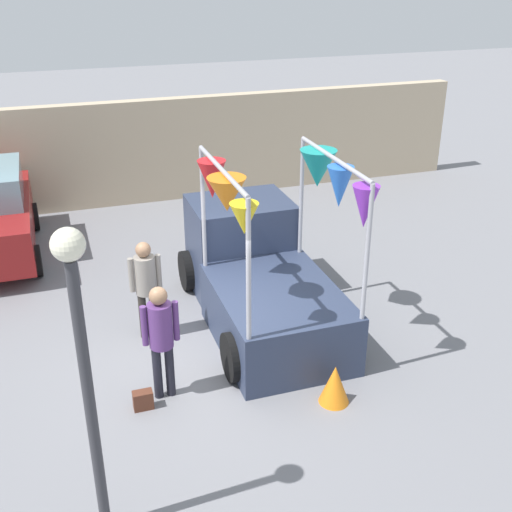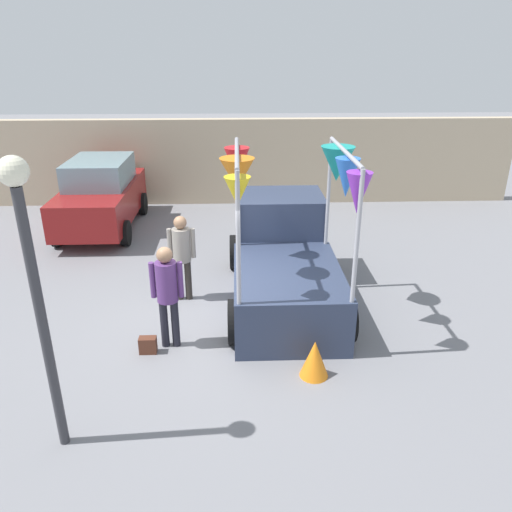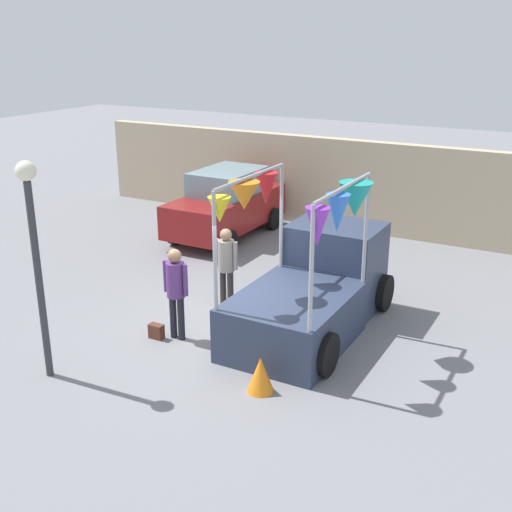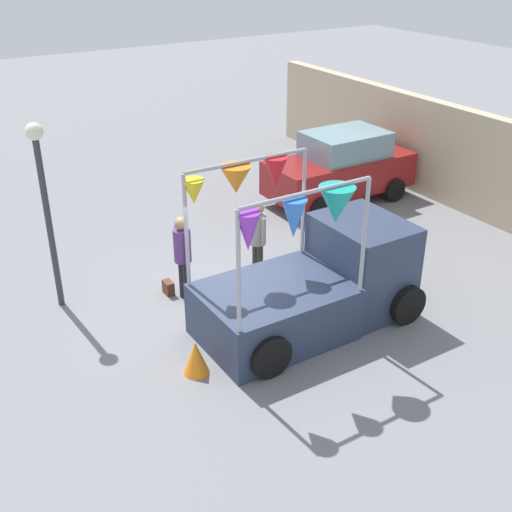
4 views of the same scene
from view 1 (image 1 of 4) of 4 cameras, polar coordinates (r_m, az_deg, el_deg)
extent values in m
plane|color=slate|center=(10.25, -4.46, -9.49)|extent=(60.00, 60.00, 0.00)
cube|color=#2D3851|center=(10.45, 1.88, -5.43)|extent=(1.90, 2.60, 1.00)
cube|color=#2D3851|center=(11.95, -1.39, 0.88)|extent=(1.80, 1.40, 1.80)
cube|color=#8CB2C6|center=(11.77, -1.42, 2.87)|extent=(1.76, 1.37, 0.60)
cylinder|color=black|center=(12.26, -6.10, -1.28)|extent=(0.22, 0.76, 0.76)
cylinder|color=black|center=(12.74, 2.25, -0.08)|extent=(0.22, 0.76, 0.76)
cylinder|color=black|center=(9.70, -2.03, -8.94)|extent=(0.22, 0.76, 0.76)
cylinder|color=black|center=(10.30, 8.23, -6.98)|extent=(0.22, 0.76, 0.76)
cylinder|color=#A5A5AD|center=(10.60, -4.72, 4.20)|extent=(0.07, 0.07, 2.07)
cylinder|color=#A5A5AD|center=(11.11, 4.05, 5.22)|extent=(0.07, 0.07, 2.07)
cylinder|color=#A5A5AD|center=(8.45, -0.67, -1.42)|extent=(0.07, 0.07, 2.07)
cylinder|color=#A5A5AD|center=(9.08, 9.85, 0.16)|extent=(0.07, 0.07, 2.07)
cylinder|color=#A5A5AD|center=(9.15, -3.06, 7.67)|extent=(0.07, 2.44, 0.07)
cylinder|color=#A5A5AD|center=(9.73, 6.97, 8.60)|extent=(0.07, 2.44, 0.07)
cone|color=yellow|center=(8.31, -1.05, 3.32)|extent=(0.54, 0.54, 0.43)
cone|color=purple|center=(8.97, 9.65, 4.33)|extent=(0.48, 0.48, 0.62)
cone|color=orange|center=(9.02, -2.61, 5.48)|extent=(0.75, 0.75, 0.50)
cone|color=blue|center=(9.64, 7.44, 6.09)|extent=(0.50, 0.50, 0.63)
cone|color=red|center=(9.78, -3.93, 6.80)|extent=(0.62, 0.62, 0.59)
cone|color=teal|center=(10.32, 5.52, 7.75)|extent=(0.80, 0.80, 0.61)
cylinder|color=black|center=(15.75, -19.11, 3.33)|extent=(0.18, 0.64, 0.64)
cylinder|color=black|center=(13.44, -18.93, -0.41)|extent=(0.18, 0.64, 0.64)
cylinder|color=black|center=(9.41, -8.75, -10.16)|extent=(0.13, 0.13, 0.85)
cylinder|color=black|center=(9.43, -7.66, -9.98)|extent=(0.13, 0.13, 0.85)
cylinder|color=#593372|center=(9.00, -8.50, -6.12)|extent=(0.34, 0.34, 0.67)
sphere|color=#997051|center=(8.77, -8.70, -3.53)|extent=(0.25, 0.25, 0.25)
cylinder|color=#593372|center=(8.96, -9.91, -6.14)|extent=(0.09, 0.09, 0.60)
cylinder|color=#593372|center=(9.01, -7.14, -5.72)|extent=(0.09, 0.09, 0.60)
cylinder|color=#2D2823|center=(10.82, -10.01, -5.22)|extent=(0.13, 0.13, 0.82)
cylinder|color=#2D2823|center=(10.84, -9.07, -5.09)|extent=(0.13, 0.13, 0.82)
cylinder|color=gray|center=(10.48, -9.82, -1.67)|extent=(0.34, 0.34, 0.65)
sphere|color=#997051|center=(10.29, -10.01, 0.56)|extent=(0.25, 0.25, 0.25)
cylinder|color=gray|center=(10.44, -11.02, -1.68)|extent=(0.09, 0.09, 0.59)
cylinder|color=gray|center=(10.49, -8.65, -1.35)|extent=(0.09, 0.09, 0.59)
cube|color=#592D1E|center=(9.39, -10.01, -12.50)|extent=(0.28, 0.16, 0.28)
cylinder|color=#333338|center=(6.86, -14.50, -13.04)|extent=(0.12, 0.12, 3.33)
sphere|color=#F2EDCC|center=(5.94, -16.38, 0.98)|extent=(0.32, 0.32, 0.32)
cube|color=tan|center=(16.63, -11.27, 8.95)|extent=(18.00, 0.36, 2.60)
cone|color=orange|center=(9.34, 7.01, -11.25)|extent=(0.53, 0.53, 0.60)
camera|label=2|loc=(2.62, 52.71, -12.51)|focal=35.00mm
camera|label=3|loc=(7.81, 80.44, 1.71)|focal=45.00mm
camera|label=4|loc=(11.69, 60.85, 17.12)|focal=45.00mm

